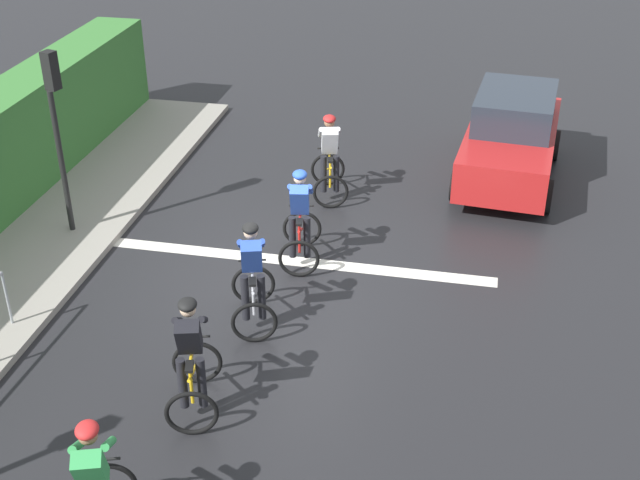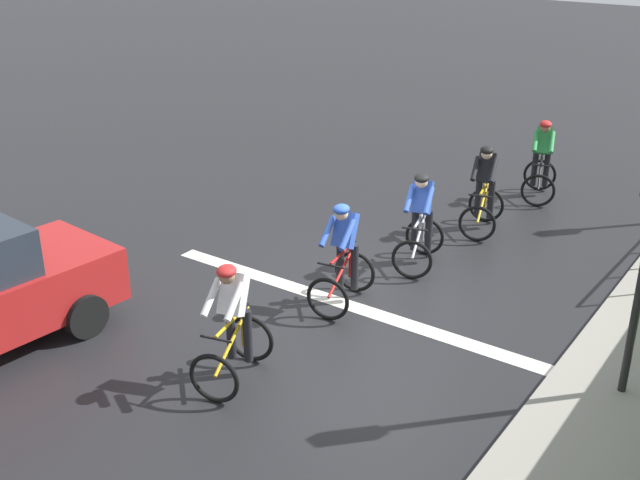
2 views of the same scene
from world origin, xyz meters
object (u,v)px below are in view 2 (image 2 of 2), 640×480
(cyclist_lead, at_px, (541,161))
(cyclist_second, at_px, (484,190))
(cyclist_trailing, at_px, (233,325))
(cyclist_fourth, at_px, (343,257))
(cyclist_mid, at_px, (420,222))

(cyclist_lead, xyz_separation_m, cyclist_second, (-0.23, -2.32, 0.00))
(cyclist_trailing, bearing_deg, cyclist_lead, 85.14)
(cyclist_fourth, bearing_deg, cyclist_mid, 81.48)
(cyclist_mid, relative_size, cyclist_fourth, 1.00)
(cyclist_lead, relative_size, cyclist_second, 1.00)
(cyclist_lead, xyz_separation_m, cyclist_fourth, (-0.74, -6.24, 0.00))
(cyclist_fourth, bearing_deg, cyclist_second, 82.54)
(cyclist_mid, bearing_deg, cyclist_trailing, -93.75)
(cyclist_lead, relative_size, cyclist_mid, 1.00)
(cyclist_second, bearing_deg, cyclist_trailing, -94.62)
(cyclist_lead, bearing_deg, cyclist_trailing, -94.86)
(cyclist_second, distance_m, cyclist_mid, 2.04)
(cyclist_lead, xyz_separation_m, cyclist_mid, (-0.46, -4.35, 0.00))
(cyclist_lead, bearing_deg, cyclist_fourth, -96.76)
(cyclist_mid, xyz_separation_m, cyclist_trailing, (-0.29, -4.41, 0.00))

